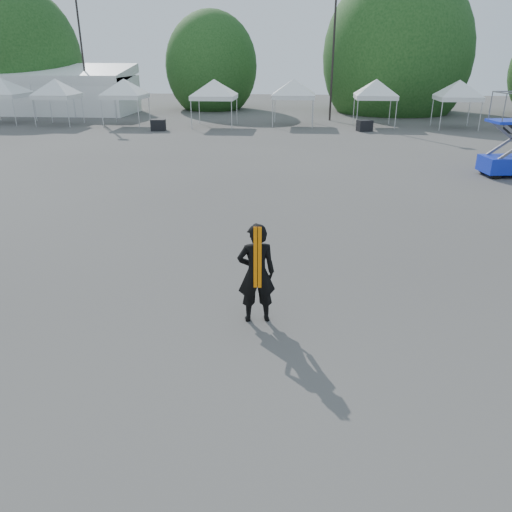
{
  "coord_description": "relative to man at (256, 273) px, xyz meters",
  "views": [
    {
      "loc": [
        0.88,
        -10.07,
        4.99
      ],
      "look_at": [
        0.04,
        -1.0,
        1.3
      ],
      "focal_mm": 35.0,
      "sensor_mm": 36.0,
      "label": 1
    }
  ],
  "objects": [
    {
      "name": "ground",
      "position": [
        -0.07,
        1.22,
        -1.03
      ],
      "size": [
        120.0,
        120.0,
        0.0
      ],
      "primitive_type": "plane",
      "color": "#474442",
      "rests_on": "ground"
    },
    {
      "name": "marquee",
      "position": [
        -22.07,
        36.22,
        0.94
      ],
      "size": [
        15.0,
        6.25,
        4.23
      ],
      "color": "white",
      "rests_on": "ground"
    },
    {
      "name": "light_pole_west",
      "position": [
        -18.07,
        35.22,
        4.74
      ],
      "size": [
        0.6,
        0.25,
        10.3
      ],
      "color": "black",
      "rests_on": "ground"
    },
    {
      "name": "light_pole_east",
      "position": [
        2.93,
        33.22,
        4.49
      ],
      "size": [
        0.6,
        0.25,
        9.8
      ],
      "color": "black",
      "rests_on": "ground"
    },
    {
      "name": "tree_far_w",
      "position": [
        -26.07,
        39.22,
        3.51
      ],
      "size": [
        4.8,
        4.8,
        7.3
      ],
      "color": "#382314",
      "rests_on": "ground"
    },
    {
      "name": "tree_mid_w",
      "position": [
        -8.07,
        41.22,
        2.9
      ],
      "size": [
        4.16,
        4.16,
        6.33
      ],
      "color": "#382314",
      "rests_on": "ground"
    },
    {
      "name": "tree_mid_e",
      "position": [
        8.93,
        40.22,
        3.81
      ],
      "size": [
        5.12,
        5.12,
        7.79
      ],
      "color": "#382314",
      "rests_on": "ground"
    },
    {
      "name": "tent_a",
      "position": [
        -22.15,
        29.22,
        2.03
      ],
      "size": [
        4.62,
        4.62,
        3.88
      ],
      "color": "silver",
      "rests_on": "ground"
    },
    {
      "name": "tent_b",
      "position": [
        -17.52,
        28.46,
        2.03
      ],
      "size": [
        3.94,
        3.94,
        3.88
      ],
      "color": "silver",
      "rests_on": "ground"
    },
    {
      "name": "tent_c",
      "position": [
        -12.49,
        28.98,
        2.03
      ],
      "size": [
        4.14,
        4.14,
        3.88
      ],
      "color": "silver",
      "rests_on": "ground"
    },
    {
      "name": "tent_d",
      "position": [
        -5.72,
        28.75,
        2.03
      ],
      "size": [
        4.39,
        4.39,
        3.88
      ],
      "color": "silver",
      "rests_on": "ground"
    },
    {
      "name": "tent_e",
      "position": [
        0.02,
        30.08,
        2.03
      ],
      "size": [
        4.4,
        4.4,
        3.88
      ],
      "color": "silver",
      "rests_on": "ground"
    },
    {
      "name": "tent_f",
      "position": [
        6.02,
        30.11,
        2.03
      ],
      "size": [
        4.15,
        4.15,
        3.88
      ],
      "color": "silver",
      "rests_on": "ground"
    },
    {
      "name": "tent_g",
      "position": [
        11.7,
        29.43,
        2.03
      ],
      "size": [
        4.06,
        4.06,
        3.88
      ],
      "color": "silver",
      "rests_on": "ground"
    },
    {
      "name": "man",
      "position": [
        0.0,
        0.0,
        0.0
      ],
      "size": [
        0.83,
        0.63,
        2.05
      ],
      "rotation": [
        0.0,
        0.0,
        3.34
      ],
      "color": "black",
      "rests_on": "ground"
    },
    {
      "name": "crate_west",
      "position": [
        -9.32,
        26.24,
        -0.65
      ],
      "size": [
        1.09,
        0.9,
        0.77
      ],
      "primitive_type": "cube",
      "rotation": [
        0.0,
        0.0,
        0.14
      ],
      "color": "black",
      "rests_on": "ground"
    },
    {
      "name": "crate_mid",
      "position": [
        5.07,
        27.25,
        -0.66
      ],
      "size": [
        1.14,
        1.01,
        0.75
      ],
      "primitive_type": "cube",
      "rotation": [
        0.0,
        0.0,
        0.31
      ],
      "color": "black",
      "rests_on": "ground"
    }
  ]
}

